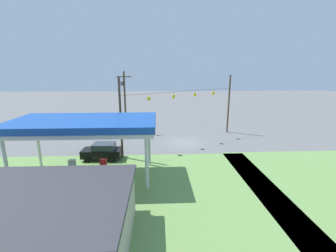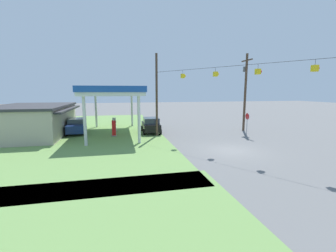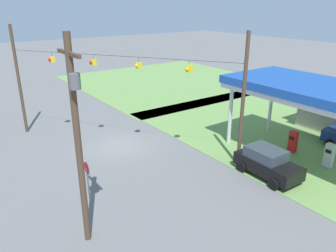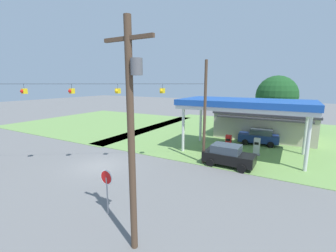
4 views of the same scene
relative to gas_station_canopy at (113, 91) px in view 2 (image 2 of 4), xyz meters
The scene contains 11 objects.
ground_plane 14.44m from the gas_station_canopy, 135.26° to the right, with size 160.00×160.00×0.00m, color slate.
grass_verge_station_corner 10.18m from the gas_station_canopy, 77.12° to the left, with size 36.00×28.00×0.04m, color #6B934C.
gas_station_canopy is the anchor object (origin of this frame).
gas_station_store 9.33m from the gas_station_canopy, 83.29° to the left, with size 11.67×7.86×3.34m.
fuel_pump_near 4.25m from the gas_station_canopy, behind, with size 0.71×0.56×1.69m.
fuel_pump_far 4.25m from the gas_station_canopy, ahead, with size 0.71×0.56×1.69m.
car_at_pumps_front 5.74m from the gas_station_canopy, 93.86° to the right, with size 4.20×2.20×1.81m.
car_at_pumps_rear 5.84m from the gas_station_canopy, 76.74° to the left, with size 4.38×2.39×1.75m.
stop_sign_roadside 15.28m from the gas_station_canopy, 105.35° to the right, with size 0.80×0.08×2.50m.
utility_pole_main 15.74m from the gas_station_canopy, 94.35° to the right, with size 2.20×0.44×9.28m.
signal_span_gantry 13.62m from the gas_station_canopy, 135.23° to the right, with size 14.93×10.24×8.75m.
Camera 2 is at (-16.43, 9.05, 4.88)m, focal length 24.00 mm.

